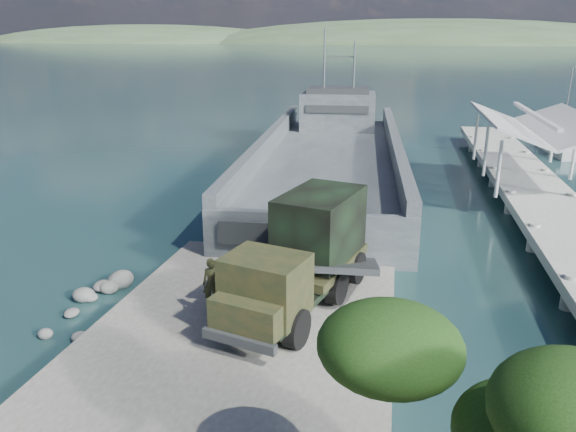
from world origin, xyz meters
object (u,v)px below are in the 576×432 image
object	(u,v)px
pier	(531,176)
military_truck	(303,254)
landing_craft	(330,167)
soldier	(212,294)
sailboat_far	(561,150)

from	to	relation	value
pier	military_truck	bearing A→B (deg)	-123.60
pier	military_truck	world-z (taller)	pier
landing_craft	military_truck	bearing A→B (deg)	-89.39
military_truck	soldier	size ratio (longest dim) A/B	4.84
landing_craft	military_truck	size ratio (longest dim) A/B	4.44
military_truck	soldier	distance (m)	3.50
military_truck	soldier	xyz separation A→B (m)	(-2.89, -1.71, -1.01)
landing_craft	soldier	distance (m)	21.93
soldier	pier	bearing A→B (deg)	36.25
landing_craft	soldier	bearing A→B (deg)	-97.24
soldier	sailboat_far	bearing A→B (deg)	43.13
sailboat_far	military_truck	bearing A→B (deg)	-122.48
pier	military_truck	xyz separation A→B (m)	(-11.29, -17.00, 0.79)
military_truck	soldier	bearing A→B (deg)	-133.52
soldier	sailboat_far	size ratio (longest dim) A/B	0.23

